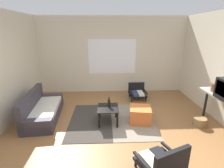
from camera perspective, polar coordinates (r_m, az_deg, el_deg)
name	(u,v)px	position (r m, az deg, el deg)	size (l,w,h in m)	color
ground_plane	(118,139)	(3.76, 2.15, -18.28)	(7.80, 7.80, 0.00)	olive
far_wall_with_window	(112,55)	(6.16, 0.02, 9.68)	(5.60, 0.13, 2.70)	beige
area_rug	(112,120)	(4.43, -0.15, -12.13)	(2.12, 1.86, 0.01)	#38332D
couch	(42,110)	(4.81, -22.73, -8.19)	(0.88, 1.77, 0.71)	#38333D
coffee_table	(108,111)	(4.19, -1.36, -9.05)	(0.51, 0.58, 0.41)	black
armchair_by_window	(137,92)	(5.74, 8.55, -2.62)	(0.56, 0.56, 0.51)	black
armchair_striped_foreground	(163,162)	(2.98, 16.94, -24.16)	(0.81, 0.78, 0.60)	black
ottoman_orange	(140,115)	(4.34, 9.55, -10.26)	(0.51, 0.51, 0.39)	#D1662D
clay_vase	(216,87)	(4.64, 31.89, -0.84)	(0.22, 0.22, 0.32)	brown
glass_bottle	(109,103)	(4.15, -1.02, -6.35)	(0.07, 0.07, 0.26)	black
wicker_basket	(200,122)	(4.68, 27.65, -11.28)	(0.30, 0.30, 0.20)	olive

